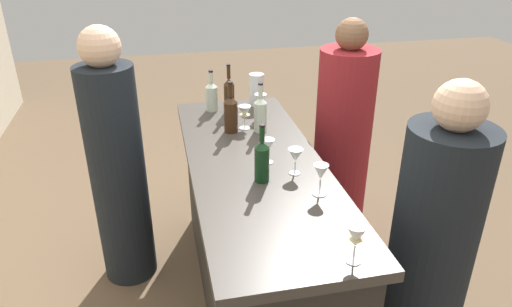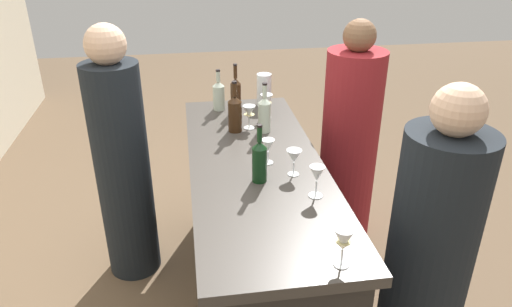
{
  "view_description": "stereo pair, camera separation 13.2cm",
  "coord_description": "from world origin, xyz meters",
  "px_view_note": "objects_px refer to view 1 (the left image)",
  "views": [
    {
      "loc": [
        -2.17,
        0.47,
        2.09
      ],
      "look_at": [
        0.0,
        0.0,
        0.99
      ],
      "focal_mm": 33.37,
      "sensor_mm": 36.0,
      "label": 1
    },
    {
      "loc": [
        -2.19,
        0.34,
        2.09
      ],
      "look_at": [
        0.0,
        0.0,
        0.99
      ],
      "focal_mm": 33.37,
      "sensor_mm": 36.0,
      "label": 2
    }
  ],
  "objects_px": {
    "wine_glass_near_left": "(321,173)",
    "wine_glass_near_right": "(295,156)",
    "wine_bottle_rightmost_clear_pale": "(212,95)",
    "wine_glass_near_center": "(356,238)",
    "person_right_guest": "(118,170)",
    "wine_bottle_leftmost_dark_green": "(262,160)",
    "water_pitcher": "(256,90)",
    "wine_glass_far_right": "(245,113)",
    "wine_bottle_center_amber_brown": "(231,113)",
    "wine_bottle_second_left_clear_pale": "(260,113)",
    "wine_glass_far_center": "(268,146)",
    "person_left_guest": "(431,247)",
    "wine_glass_far_left": "(261,102)",
    "person_center_guest": "(342,145)",
    "wine_bottle_second_right_amber_brown": "(229,95)"
  },
  "relations": [
    {
      "from": "wine_glass_near_center",
      "to": "wine_glass_far_left",
      "type": "distance_m",
      "value": 1.47
    },
    {
      "from": "wine_glass_near_right",
      "to": "person_right_guest",
      "type": "height_order",
      "value": "person_right_guest"
    },
    {
      "from": "wine_glass_far_left",
      "to": "wine_glass_far_center",
      "type": "xyz_separation_m",
      "value": [
        -0.62,
        0.1,
        -0.01
      ]
    },
    {
      "from": "wine_bottle_leftmost_dark_green",
      "to": "person_right_guest",
      "type": "distance_m",
      "value": 1.01
    },
    {
      "from": "wine_bottle_center_amber_brown",
      "to": "wine_bottle_rightmost_clear_pale",
      "type": "relative_size",
      "value": 1.14
    },
    {
      "from": "wine_bottle_center_amber_brown",
      "to": "wine_glass_near_right",
      "type": "xyz_separation_m",
      "value": [
        -0.58,
        -0.23,
        -0.02
      ]
    },
    {
      "from": "wine_bottle_rightmost_clear_pale",
      "to": "wine_bottle_second_right_amber_brown",
      "type": "bearing_deg",
      "value": -124.66
    },
    {
      "from": "wine_glass_far_left",
      "to": "person_right_guest",
      "type": "relative_size",
      "value": 0.1
    },
    {
      "from": "wine_bottle_second_right_amber_brown",
      "to": "person_left_guest",
      "type": "relative_size",
      "value": 0.22
    },
    {
      "from": "wine_bottle_leftmost_dark_green",
      "to": "wine_glass_far_center",
      "type": "bearing_deg",
      "value": -22.29
    },
    {
      "from": "wine_bottle_leftmost_dark_green",
      "to": "person_center_guest",
      "type": "height_order",
      "value": "person_center_guest"
    },
    {
      "from": "wine_bottle_rightmost_clear_pale",
      "to": "person_right_guest",
      "type": "relative_size",
      "value": 0.17
    },
    {
      "from": "wine_bottle_rightmost_clear_pale",
      "to": "person_right_guest",
      "type": "xyz_separation_m",
      "value": [
        -0.37,
        0.62,
        -0.29
      ]
    },
    {
      "from": "wine_glass_far_center",
      "to": "wine_bottle_second_left_clear_pale",
      "type": "bearing_deg",
      "value": -7.09
    },
    {
      "from": "person_left_guest",
      "to": "water_pitcher",
      "type": "bearing_deg",
      "value": -87.47
    },
    {
      "from": "wine_bottle_second_right_amber_brown",
      "to": "person_center_guest",
      "type": "relative_size",
      "value": 0.21
    },
    {
      "from": "wine_bottle_leftmost_dark_green",
      "to": "person_right_guest",
      "type": "xyz_separation_m",
      "value": [
        0.63,
        0.73,
        -0.3
      ]
    },
    {
      "from": "wine_bottle_leftmost_dark_green",
      "to": "wine_glass_far_left",
      "type": "xyz_separation_m",
      "value": [
        0.8,
        -0.17,
        -0.01
      ]
    },
    {
      "from": "wine_bottle_second_right_amber_brown",
      "to": "person_left_guest",
      "type": "bearing_deg",
      "value": -150.02
    },
    {
      "from": "wine_bottle_center_amber_brown",
      "to": "wine_bottle_rightmost_clear_pale",
      "type": "bearing_deg",
      "value": 9.91
    },
    {
      "from": "wine_bottle_center_amber_brown",
      "to": "wine_glass_near_right",
      "type": "distance_m",
      "value": 0.63
    },
    {
      "from": "person_right_guest",
      "to": "wine_glass_near_left",
      "type": "bearing_deg",
      "value": -32.11
    },
    {
      "from": "wine_glass_far_left",
      "to": "person_center_guest",
      "type": "bearing_deg",
      "value": -95.49
    },
    {
      "from": "wine_bottle_second_left_clear_pale",
      "to": "wine_bottle_center_amber_brown",
      "type": "relative_size",
      "value": 0.98
    },
    {
      "from": "person_center_guest",
      "to": "wine_glass_near_left",
      "type": "bearing_deg",
      "value": 73.14
    },
    {
      "from": "wine_bottle_second_left_clear_pale",
      "to": "wine_glass_far_center",
      "type": "height_order",
      "value": "wine_bottle_second_left_clear_pale"
    },
    {
      "from": "wine_bottle_center_amber_brown",
      "to": "person_left_guest",
      "type": "relative_size",
      "value": 0.2
    },
    {
      "from": "wine_glass_far_right",
      "to": "wine_glass_far_center",
      "type": "bearing_deg",
      "value": -176.08
    },
    {
      "from": "wine_glass_far_right",
      "to": "wine_bottle_center_amber_brown",
      "type": "bearing_deg",
      "value": 108.72
    },
    {
      "from": "wine_bottle_leftmost_dark_green",
      "to": "wine_glass_far_right",
      "type": "height_order",
      "value": "wine_bottle_leftmost_dark_green"
    },
    {
      "from": "wine_bottle_leftmost_dark_green",
      "to": "person_right_guest",
      "type": "bearing_deg",
      "value": 49.55
    },
    {
      "from": "wine_glass_near_right",
      "to": "wine_glass_far_left",
      "type": "relative_size",
      "value": 0.86
    },
    {
      "from": "wine_glass_near_left",
      "to": "wine_glass_near_right",
      "type": "height_order",
      "value": "wine_glass_near_left"
    },
    {
      "from": "wine_glass_near_left",
      "to": "water_pitcher",
      "type": "xyz_separation_m",
      "value": [
        1.22,
        0.04,
        -0.0
      ]
    },
    {
      "from": "wine_bottle_center_amber_brown",
      "to": "wine_glass_near_left",
      "type": "xyz_separation_m",
      "value": [
        -0.8,
        -0.28,
        -0.01
      ]
    },
    {
      "from": "wine_glass_near_left",
      "to": "water_pitcher",
      "type": "height_order",
      "value": "water_pitcher"
    },
    {
      "from": "wine_glass_far_center",
      "to": "person_left_guest",
      "type": "distance_m",
      "value": 0.93
    },
    {
      "from": "wine_bottle_leftmost_dark_green",
      "to": "wine_glass_far_right",
      "type": "bearing_deg",
      "value": -3.67
    },
    {
      "from": "wine_glass_far_center",
      "to": "person_left_guest",
      "type": "bearing_deg",
      "value": -129.76
    },
    {
      "from": "wine_glass_near_center",
      "to": "wine_bottle_center_amber_brown",
      "type": "bearing_deg",
      "value": 10.83
    },
    {
      "from": "water_pitcher",
      "to": "person_left_guest",
      "type": "distance_m",
      "value": 1.55
    },
    {
      "from": "wine_bottle_second_left_clear_pale",
      "to": "wine_bottle_second_right_amber_brown",
      "type": "distance_m",
      "value": 0.36
    },
    {
      "from": "person_center_guest",
      "to": "person_right_guest",
      "type": "distance_m",
      "value": 1.47
    },
    {
      "from": "wine_bottle_second_left_clear_pale",
      "to": "wine_bottle_rightmost_clear_pale",
      "type": "height_order",
      "value": "wine_bottle_second_left_clear_pale"
    },
    {
      "from": "wine_glass_far_right",
      "to": "person_right_guest",
      "type": "distance_m",
      "value": 0.83
    },
    {
      "from": "person_center_guest",
      "to": "wine_bottle_leftmost_dark_green",
      "type": "bearing_deg",
      "value": 56.94
    },
    {
      "from": "wine_bottle_rightmost_clear_pale",
      "to": "wine_glass_near_center",
      "type": "bearing_deg",
      "value": -169.38
    },
    {
      "from": "wine_glass_near_left",
      "to": "wine_glass_far_left",
      "type": "bearing_deg",
      "value": 3.5
    },
    {
      "from": "person_right_guest",
      "to": "wine_glass_near_right",
      "type": "bearing_deg",
      "value": -25.24
    },
    {
      "from": "wine_bottle_second_right_amber_brown",
      "to": "wine_bottle_rightmost_clear_pale",
      "type": "distance_m",
      "value": 0.13
    }
  ]
}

